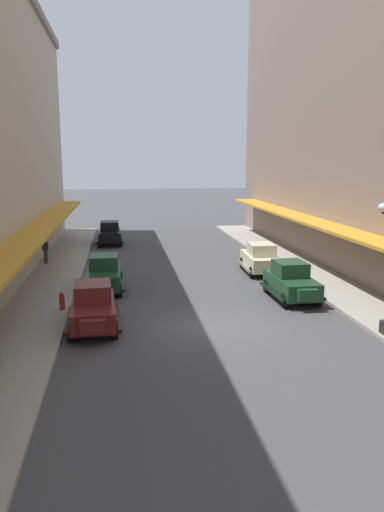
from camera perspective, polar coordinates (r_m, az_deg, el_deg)
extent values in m
plane|color=#424244|center=(20.63, 2.44, -8.08)|extent=(200.00, 200.00, 0.00)
cube|color=#99968E|center=(20.63, -18.73, -8.46)|extent=(3.00, 60.00, 0.15)
cube|color=#99968E|center=(23.15, 21.12, -6.50)|extent=(3.00, 60.00, 0.15)
cube|color=orange|center=(20.00, -20.93, -0.51)|extent=(1.80, 54.00, 0.16)
cube|color=#193D23|center=(26.30, -10.07, -2.36)|extent=(1.78, 3.94, 0.80)
cube|color=#193D23|center=(26.38, -10.10, -0.65)|extent=(1.48, 1.73, 0.70)
cube|color=#8C9EA8|center=(26.38, -10.10, -0.65)|extent=(1.40, 1.69, 0.42)
cube|color=#193D23|center=(24.22, -10.32, -3.40)|extent=(0.94, 0.38, 0.52)
cube|color=black|center=(26.34, -7.98, -2.99)|extent=(0.31, 3.51, 0.12)
cube|color=black|center=(26.44, -12.11, -3.08)|extent=(0.31, 3.51, 0.12)
cylinder|color=black|center=(25.04, -8.35, -3.93)|extent=(0.23, 0.68, 0.68)
cylinder|color=black|center=(25.13, -12.04, -4.00)|extent=(0.23, 0.68, 0.68)
cylinder|color=black|center=(27.69, -8.24, -2.48)|extent=(0.23, 0.68, 0.68)
cylinder|color=black|center=(27.77, -11.57, -2.55)|extent=(0.23, 0.68, 0.68)
cube|color=black|center=(40.68, -9.44, 2.37)|extent=(1.73, 3.91, 0.80)
cube|color=black|center=(40.82, -9.47, 3.46)|extent=(1.45, 1.71, 0.70)
cube|color=#8C9EA8|center=(40.82, -9.47, 3.46)|extent=(1.38, 1.68, 0.42)
cube|color=black|center=(38.56, -9.47, 1.97)|extent=(0.94, 0.37, 0.52)
cube|color=black|center=(40.72, -8.09, 1.96)|extent=(0.27, 3.51, 0.12)
cube|color=black|center=(40.75, -10.76, 1.88)|extent=(0.27, 3.51, 0.12)
cylinder|color=black|center=(39.39, -8.27, 1.53)|extent=(0.23, 0.68, 0.68)
cylinder|color=black|center=(39.41, -10.61, 1.46)|extent=(0.23, 0.68, 0.68)
cylinder|color=black|center=(42.08, -8.31, 2.14)|extent=(0.23, 0.68, 0.68)
cylinder|color=black|center=(42.10, -10.51, 2.07)|extent=(0.23, 0.68, 0.68)
cube|color=#591919|center=(20.53, -11.28, -6.21)|extent=(1.85, 3.96, 0.80)
cube|color=#591919|center=(20.56, -11.35, -4.01)|extent=(1.51, 1.75, 0.70)
cube|color=#8C9EA8|center=(20.56, -11.35, -4.01)|extent=(1.43, 1.72, 0.42)
cube|color=#591919|center=(18.49, -11.35, -8.00)|extent=(0.95, 0.40, 0.52)
cube|color=black|center=(20.63, -8.59, -6.97)|extent=(0.38, 3.52, 0.12)
cube|color=black|center=(20.67, -13.90, -7.14)|extent=(0.38, 3.52, 0.12)
cylinder|color=black|center=(19.36, -8.86, -8.44)|extent=(0.25, 0.69, 0.68)
cylinder|color=black|center=(19.39, -13.69, -8.60)|extent=(0.25, 0.69, 0.68)
cylinder|color=black|center=(21.95, -9.09, -6.09)|extent=(0.25, 0.69, 0.68)
cylinder|color=black|center=(21.98, -13.33, -6.23)|extent=(0.25, 0.69, 0.68)
cube|color=beige|center=(30.24, 7.85, -0.55)|extent=(1.86, 3.97, 0.80)
cube|color=beige|center=(29.86, 8.00, 0.77)|extent=(1.51, 1.76, 0.70)
cube|color=#8C9EA8|center=(29.86, 8.00, 0.77)|extent=(1.44, 1.72, 0.42)
cube|color=beige|center=(32.27, 6.96, 0.29)|extent=(0.95, 0.40, 0.52)
cube|color=#6D6856|center=(30.10, 6.08, -1.18)|extent=(0.38, 3.52, 0.12)
cube|color=#6D6856|center=(30.55, 9.57, -1.10)|extent=(0.38, 3.52, 0.12)
cylinder|color=black|center=(31.45, 5.82, -0.80)|extent=(0.25, 0.69, 0.68)
cylinder|color=black|center=(31.81, 8.67, -0.73)|extent=(0.25, 0.69, 0.68)
cylinder|color=black|center=(28.84, 6.91, -1.90)|extent=(0.25, 0.69, 0.68)
cylinder|color=black|center=(29.24, 10.00, -1.81)|extent=(0.25, 0.69, 0.68)
cube|color=#193D23|center=(24.79, 11.37, -3.23)|extent=(1.74, 3.92, 0.80)
cube|color=#193D23|center=(24.85, 11.24, -1.41)|extent=(1.46, 1.71, 0.70)
cube|color=#8C9EA8|center=(24.85, 11.24, -1.41)|extent=(1.38, 1.68, 0.42)
cube|color=#193D23|center=(22.86, 13.21, -4.39)|extent=(0.94, 0.37, 0.52)
cube|color=black|center=(25.21, 13.38, -3.83)|extent=(0.27, 3.51, 0.12)
cube|color=black|center=(24.56, 9.26, -4.06)|extent=(0.27, 3.51, 0.12)
cylinder|color=black|center=(23.96, 14.28, -4.84)|extent=(0.23, 0.68, 0.68)
cylinder|color=black|center=(23.38, 10.62, -5.08)|extent=(0.23, 0.68, 0.68)
cylinder|color=black|center=(26.40, 11.97, -3.27)|extent=(0.23, 0.68, 0.68)
cylinder|color=black|center=(25.88, 8.62, -3.45)|extent=(0.23, 0.68, 0.68)
sphere|color=white|center=(19.47, 21.11, 5.23)|extent=(0.32, 0.32, 0.32)
cylinder|color=#B21E19|center=(22.94, -14.75, -5.16)|extent=(0.24, 0.24, 0.70)
sphere|color=#B21E19|center=(22.84, -14.79, -4.27)|extent=(0.20, 0.20, 0.20)
cylinder|color=#2D2D33|center=(33.34, -16.49, -0.11)|extent=(0.24, 0.24, 0.85)
cube|color=#26262D|center=(33.22, -16.55, 1.08)|extent=(0.36, 0.22, 0.56)
sphere|color=tan|center=(33.16, -16.59, 1.76)|extent=(0.22, 0.22, 0.22)
cylinder|color=black|center=(33.14, -16.60, 1.97)|extent=(0.28, 0.28, 0.04)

